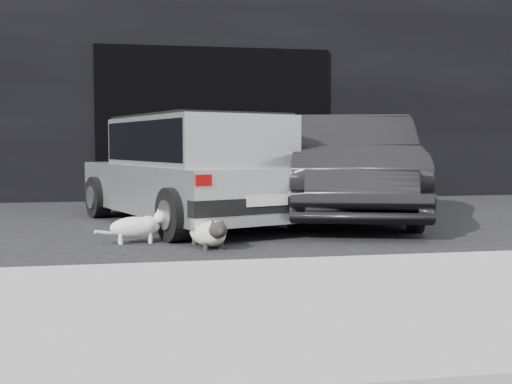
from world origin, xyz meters
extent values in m
plane|color=black|center=(0.00, 0.00, 0.00)|extent=(80.00, 80.00, 0.00)
cube|color=black|center=(1.00, 6.00, 2.50)|extent=(34.00, 4.00, 5.00)
cube|color=black|center=(1.00, 3.99, 1.30)|extent=(4.00, 0.10, 2.60)
cube|color=gray|center=(1.00, -2.60, 0.06)|extent=(18.00, 0.25, 0.12)
cube|color=gray|center=(1.00, -3.80, 0.06)|extent=(18.00, 2.20, 0.11)
cube|color=silver|center=(0.30, 0.69, 0.44)|extent=(2.65, 3.79, 0.55)
cube|color=silver|center=(0.36, 0.52, 0.99)|extent=(2.08, 2.64, 0.55)
cube|color=black|center=(0.36, 0.52, 0.99)|extent=(2.06, 2.56, 0.44)
cube|color=black|center=(0.88, -0.88, 0.36)|extent=(1.52, 0.68, 0.16)
cube|color=black|center=(-0.28, 2.25, 0.36)|extent=(1.52, 0.68, 0.16)
cube|color=silver|center=(0.91, -0.95, 0.41)|extent=(0.44, 0.17, 0.11)
cube|color=#8C0707|center=(0.27, -1.18, 0.62)|extent=(0.16, 0.08, 0.11)
cube|color=#8C0707|center=(1.55, -0.71, 0.62)|extent=(0.16, 0.08, 0.11)
cube|color=black|center=(0.36, 0.52, 1.27)|extent=(2.00, 2.42, 0.03)
cylinder|color=black|center=(0.03, -0.74, 0.27)|extent=(0.37, 0.57, 0.53)
cylinder|color=slate|center=(-0.07, -0.78, 0.27)|extent=(0.12, 0.28, 0.29)
cylinder|color=black|center=(1.44, -0.22, 0.27)|extent=(0.37, 0.57, 0.53)
cylinder|color=slate|center=(1.54, -0.18, 0.27)|extent=(0.12, 0.28, 0.29)
cylinder|color=black|center=(-0.82, 1.55, 0.27)|extent=(0.37, 0.57, 0.53)
cylinder|color=slate|center=(-0.92, 1.51, 0.27)|extent=(0.12, 0.28, 0.29)
cylinder|color=black|center=(0.59, 2.07, 0.27)|extent=(0.37, 0.57, 0.53)
cylinder|color=slate|center=(0.69, 2.11, 0.27)|extent=(0.12, 0.28, 0.29)
imported|color=black|center=(2.38, 0.77, 0.67)|extent=(2.52, 4.27, 1.33)
ellipsoid|color=beige|center=(0.31, -1.12, 0.13)|extent=(0.41, 0.63, 0.23)
ellipsoid|color=beige|center=(0.34, -1.26, 0.15)|extent=(0.30, 0.30, 0.21)
ellipsoid|color=black|center=(0.37, -1.41, 0.19)|extent=(0.19, 0.18, 0.15)
sphere|color=black|center=(0.38, -1.48, 0.19)|extent=(0.07, 0.07, 0.07)
cone|color=black|center=(0.41, -1.39, 0.26)|extent=(0.07, 0.08, 0.08)
cone|color=black|center=(0.32, -1.41, 0.26)|extent=(0.07, 0.08, 0.08)
cylinder|color=black|center=(0.41, -1.28, 0.04)|extent=(0.05, 0.05, 0.07)
cylinder|color=black|center=(0.27, -1.30, 0.04)|extent=(0.05, 0.05, 0.07)
cylinder|color=black|center=(0.34, -0.94, 0.04)|extent=(0.05, 0.05, 0.07)
cylinder|color=black|center=(0.20, -0.96, 0.04)|extent=(0.05, 0.05, 0.07)
cylinder|color=black|center=(0.24, -0.81, 0.09)|extent=(0.21, 0.30, 0.10)
ellipsoid|color=silver|center=(-0.35, -0.75, 0.15)|extent=(0.49, 0.28, 0.20)
ellipsoid|color=silver|center=(-0.23, -0.73, 0.17)|extent=(0.22, 0.22, 0.17)
ellipsoid|color=silver|center=(-0.11, -0.72, 0.24)|extent=(0.13, 0.14, 0.12)
sphere|color=silver|center=(-0.06, -0.72, 0.24)|extent=(0.05, 0.05, 0.05)
cone|color=silver|center=(-0.13, -0.69, 0.30)|extent=(0.06, 0.05, 0.06)
cone|color=silver|center=(-0.12, -0.76, 0.30)|extent=(0.06, 0.05, 0.06)
cylinder|color=silver|center=(-0.22, -0.67, 0.06)|extent=(0.04, 0.04, 0.12)
cylinder|color=silver|center=(-0.21, -0.79, 0.06)|extent=(0.04, 0.04, 0.12)
cylinder|color=silver|center=(-0.50, -0.70, 0.06)|extent=(0.04, 0.04, 0.12)
cylinder|color=silver|center=(-0.49, -0.82, 0.06)|extent=(0.04, 0.04, 0.12)
cylinder|color=silver|center=(-0.61, -0.77, 0.11)|extent=(0.25, 0.14, 0.08)
ellipsoid|color=gray|center=(-0.44, -0.78, 0.17)|extent=(0.18, 0.14, 0.09)
camera|label=1|loc=(-0.33, -6.98, 0.94)|focal=45.00mm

